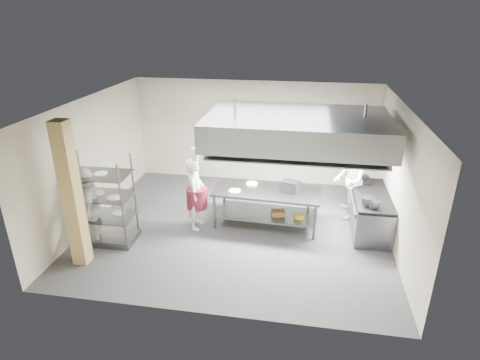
% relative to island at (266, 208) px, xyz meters
% --- Properties ---
extents(floor, '(7.00, 7.00, 0.00)m').
position_rel_island_xyz_m(floor, '(-0.68, -0.27, -0.46)').
color(floor, '#333336').
rests_on(floor, ground).
extents(ceiling, '(7.00, 7.00, 0.00)m').
position_rel_island_xyz_m(ceiling, '(-0.68, -0.27, 2.54)').
color(ceiling, silver).
rests_on(ceiling, wall_back).
extents(wall_back, '(7.00, 0.00, 7.00)m').
position_rel_island_xyz_m(wall_back, '(-0.68, 2.73, 1.04)').
color(wall_back, '#B1A78D').
rests_on(wall_back, ground).
extents(wall_left, '(0.00, 6.00, 6.00)m').
position_rel_island_xyz_m(wall_left, '(-4.18, -0.27, 1.04)').
color(wall_left, '#B1A78D').
rests_on(wall_left, ground).
extents(wall_right, '(0.00, 6.00, 6.00)m').
position_rel_island_xyz_m(wall_right, '(2.82, -0.27, 1.04)').
color(wall_right, '#B1A78D').
rests_on(wall_right, ground).
extents(column, '(0.30, 0.30, 3.00)m').
position_rel_island_xyz_m(column, '(-3.58, -2.17, 1.04)').
color(column, tan).
rests_on(column, floor).
extents(exhaust_hood, '(4.00, 2.50, 0.60)m').
position_rel_island_xyz_m(exhaust_hood, '(0.62, 0.13, 1.94)').
color(exhaust_hood, slate).
rests_on(exhaust_hood, ceiling).
extents(hood_strip_a, '(1.60, 0.12, 0.04)m').
position_rel_island_xyz_m(hood_strip_a, '(-0.28, 0.13, 1.62)').
color(hood_strip_a, white).
rests_on(hood_strip_a, exhaust_hood).
extents(hood_strip_b, '(1.60, 0.12, 0.04)m').
position_rel_island_xyz_m(hood_strip_b, '(1.52, 0.13, 1.62)').
color(hood_strip_b, white).
rests_on(hood_strip_b, exhaust_hood).
extents(wall_shelf, '(1.50, 0.28, 0.04)m').
position_rel_island_xyz_m(wall_shelf, '(1.12, 2.57, 1.04)').
color(wall_shelf, slate).
rests_on(wall_shelf, wall_back).
extents(island, '(2.54, 1.16, 0.91)m').
position_rel_island_xyz_m(island, '(0.00, 0.00, 0.00)').
color(island, slate).
rests_on(island, floor).
extents(island_worktop, '(2.54, 1.16, 0.06)m').
position_rel_island_xyz_m(island_worktop, '(0.00, 0.00, 0.42)').
color(island_worktop, slate).
rests_on(island_worktop, island).
extents(island_undershelf, '(2.33, 1.05, 0.04)m').
position_rel_island_xyz_m(island_undershelf, '(0.00, 0.00, -0.16)').
color(island_undershelf, slate).
rests_on(island_undershelf, island).
extents(pass_rack, '(1.34, 0.80, 1.99)m').
position_rel_island_xyz_m(pass_rack, '(-3.48, -1.29, 0.54)').
color(pass_rack, slate).
rests_on(pass_rack, floor).
extents(cooking_range, '(0.80, 2.00, 0.84)m').
position_rel_island_xyz_m(cooking_range, '(2.40, 0.23, -0.04)').
color(cooking_range, gray).
rests_on(cooking_range, floor).
extents(range_top, '(0.78, 1.96, 0.06)m').
position_rel_island_xyz_m(range_top, '(2.40, 0.23, 0.41)').
color(range_top, black).
rests_on(range_top, cooking_range).
extents(chef_head, '(0.46, 0.66, 1.74)m').
position_rel_island_xyz_m(chef_head, '(-1.62, -0.38, 0.41)').
color(chef_head, silver).
rests_on(chef_head, floor).
extents(chef_line, '(0.78, 0.97, 1.94)m').
position_rel_island_xyz_m(chef_line, '(1.92, 0.80, 0.52)').
color(chef_line, silver).
rests_on(chef_line, floor).
extents(chef_plating, '(0.79, 1.13, 1.78)m').
position_rel_island_xyz_m(chef_plating, '(-3.68, -1.43, 0.43)').
color(chef_plating, silver).
rests_on(chef_plating, floor).
extents(griddle, '(0.49, 0.43, 0.21)m').
position_rel_island_xyz_m(griddle, '(0.53, 0.09, 0.56)').
color(griddle, slate).
rests_on(griddle, island_worktop).
extents(wicker_basket, '(0.35, 0.28, 0.13)m').
position_rel_island_xyz_m(wicker_basket, '(0.29, -0.10, -0.07)').
color(wicker_basket, olive).
rests_on(wicker_basket, island_undershelf).
extents(stockpot, '(0.28, 0.28, 0.20)m').
position_rel_island_xyz_m(stockpot, '(2.24, -0.39, 0.54)').
color(stockpot, gray).
rests_on(stockpot, range_top).
extents(plate_stack, '(0.28, 0.28, 0.05)m').
position_rel_island_xyz_m(plate_stack, '(-3.48, -1.29, 0.18)').
color(plate_stack, white).
rests_on(plate_stack, pass_rack).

